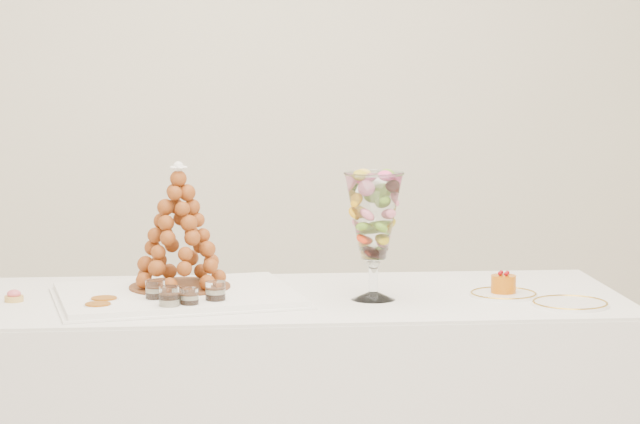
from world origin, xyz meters
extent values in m
cube|color=beige|center=(0.00, 2.00, 1.40)|extent=(4.50, 0.04, 2.80)
cube|color=beige|center=(0.00, -2.00, 1.40)|extent=(4.50, 0.04, 2.80)
cube|color=white|center=(-0.01, 0.36, 0.36)|extent=(1.96, 0.87, 0.72)
cube|color=white|center=(-0.01, 0.36, 0.72)|extent=(1.95, 0.87, 0.01)
cube|color=white|center=(-0.36, 0.36, 0.74)|extent=(0.74, 0.59, 0.02)
cylinder|color=white|center=(0.20, 0.28, 0.74)|extent=(0.13, 0.13, 0.02)
cylinder|color=white|center=(0.20, 0.28, 0.79)|extent=(0.03, 0.03, 0.09)
sphere|color=white|center=(0.20, 0.28, 0.84)|extent=(0.04, 0.04, 0.04)
cylinder|color=white|center=(0.59, 0.27, 0.73)|extent=(0.20, 0.20, 0.01)
cylinder|color=white|center=(0.74, 0.11, 0.73)|extent=(0.22, 0.22, 0.01)
cylinder|color=tan|center=(-0.83, 0.39, 0.74)|extent=(0.05, 0.05, 0.02)
ellipsoid|color=#D25664|center=(-0.83, 0.39, 0.75)|extent=(0.04, 0.04, 0.02)
cylinder|color=white|center=(-0.42, 0.26, 0.77)|extent=(0.06, 0.06, 0.08)
cylinder|color=white|center=(-0.36, 0.20, 0.76)|extent=(0.05, 0.05, 0.06)
cylinder|color=white|center=(-0.26, 0.21, 0.77)|extent=(0.07, 0.07, 0.08)
cylinder|color=white|center=(-0.39, 0.15, 0.77)|extent=(0.06, 0.06, 0.08)
cylinder|color=white|center=(-0.33, 0.17, 0.76)|extent=(0.06, 0.06, 0.07)
cylinder|color=white|center=(-0.57, 0.26, 0.74)|extent=(0.08, 0.08, 0.03)
cylinder|color=white|center=(-0.58, 0.18, 0.74)|extent=(0.08, 0.08, 0.02)
cylinder|color=brown|center=(-0.35, 0.42, 0.75)|extent=(0.30, 0.30, 0.01)
cone|color=brown|center=(-0.35, 0.42, 0.94)|extent=(0.26, 0.26, 0.36)
sphere|color=white|center=(-0.35, 0.42, 1.11)|extent=(0.04, 0.04, 0.04)
cylinder|color=#C25E09|center=(0.59, 0.28, 0.76)|extent=(0.07, 0.07, 0.05)
sphere|color=maroon|center=(0.61, 0.28, 0.80)|extent=(0.01, 0.01, 0.01)
sphere|color=maroon|center=(0.59, 0.29, 0.80)|extent=(0.01, 0.01, 0.01)
sphere|color=maroon|center=(0.58, 0.28, 0.80)|extent=(0.01, 0.01, 0.01)
sphere|color=maroon|center=(0.60, 0.27, 0.80)|extent=(0.01, 0.01, 0.01)
camera|label=1|loc=(-0.43, -3.23, 1.43)|focal=70.00mm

